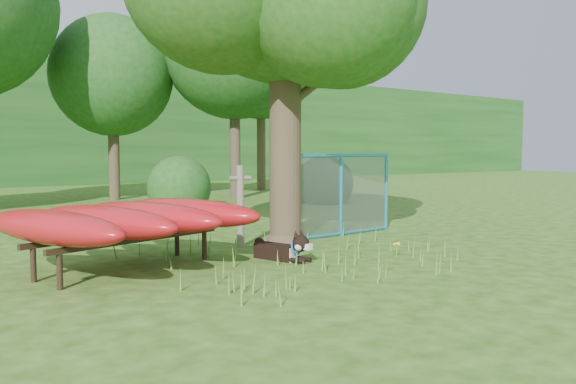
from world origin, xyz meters
TOP-DOWN VIEW (x-y plane):
  - ground at (0.00, 0.00)m, footprint 80.00×80.00m
  - wooden_post at (0.09, 2.41)m, footprint 0.38×0.15m
  - kayak_rack at (-2.10, 1.74)m, footprint 3.60×3.23m
  - husky_dog at (0.03, 1.05)m, footprint 0.50×1.07m
  - fence_section at (2.33, 2.44)m, footprint 2.68×0.25m
  - wildflower_clump at (1.55, 0.25)m, footprint 0.11×0.11m
  - bg_tree_c at (1.50, 13.00)m, footprint 4.00×4.00m
  - bg_tree_d at (5.00, 11.00)m, footprint 4.80×4.80m
  - bg_tree_e at (8.00, 14.00)m, footprint 4.60×4.60m
  - shrub_right at (6.50, 8.00)m, footprint 1.80×1.80m
  - shrub_mid at (2.00, 9.00)m, footprint 1.80×1.80m

SIDE VIEW (x-z plane):
  - ground at x=0.00m, z-range 0.00..0.00m
  - shrub_right at x=6.50m, z-range -0.90..0.90m
  - shrub_mid at x=2.00m, z-range -0.90..0.90m
  - husky_dog at x=0.03m, z-range -0.07..0.41m
  - wildflower_clump at x=1.55m, z-range 0.07..0.31m
  - kayak_rack at x=-2.10m, z-range 0.24..1.15m
  - wooden_post at x=0.09m, z-range 0.04..1.42m
  - fence_section at x=2.33m, z-range -0.52..2.09m
  - bg_tree_c at x=1.50m, z-range 1.05..7.17m
  - bg_tree_d at x=5.00m, z-range 1.33..8.83m
  - bg_tree_e at x=8.00m, z-range 1.46..9.01m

